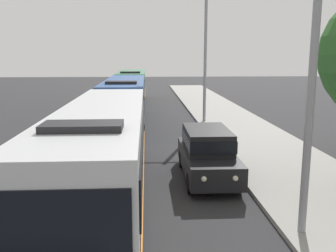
{
  "coord_description": "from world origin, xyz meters",
  "views": [
    {
      "loc": [
        0.1,
        -1.52,
        4.67
      ],
      "look_at": [
        0.92,
        12.69,
        1.97
      ],
      "focal_mm": 40.27,
      "sensor_mm": 36.0,
      "label": 1
    }
  ],
  "objects_px": {
    "bus_lead": "(103,149)",
    "bus_middle": "(132,85)",
    "streetlamp_mid": "(205,45)",
    "white_suv": "(207,152)",
    "streetlamp_near": "(315,37)",
    "bus_second_in_line": "(125,100)"
  },
  "relations": [
    {
      "from": "white_suv",
      "to": "streetlamp_near",
      "type": "bearing_deg",
      "value": -70.86
    },
    {
      "from": "bus_lead",
      "to": "bus_middle",
      "type": "distance_m",
      "value": 25.36
    },
    {
      "from": "bus_lead",
      "to": "white_suv",
      "type": "bearing_deg",
      "value": 27.77
    },
    {
      "from": "bus_second_in_line",
      "to": "streetlamp_mid",
      "type": "relative_size",
      "value": 1.36
    },
    {
      "from": "bus_middle",
      "to": "streetlamp_near",
      "type": "height_order",
      "value": "streetlamp_near"
    },
    {
      "from": "bus_lead",
      "to": "white_suv",
      "type": "height_order",
      "value": "bus_lead"
    },
    {
      "from": "streetlamp_near",
      "to": "bus_second_in_line",
      "type": "bearing_deg",
      "value": 108.65
    },
    {
      "from": "bus_middle",
      "to": "streetlamp_near",
      "type": "bearing_deg",
      "value": -79.21
    },
    {
      "from": "bus_middle",
      "to": "white_suv",
      "type": "relative_size",
      "value": 2.29
    },
    {
      "from": "bus_second_in_line",
      "to": "streetlamp_near",
      "type": "xyz_separation_m",
      "value": [
        5.4,
        -16.0,
        3.4
      ]
    },
    {
      "from": "streetlamp_near",
      "to": "bus_middle",
      "type": "bearing_deg",
      "value": 100.79
    },
    {
      "from": "bus_lead",
      "to": "streetlamp_near",
      "type": "xyz_separation_m",
      "value": [
        5.4,
        -2.95,
        3.4
      ]
    },
    {
      "from": "bus_second_in_line",
      "to": "white_suv",
      "type": "relative_size",
      "value": 2.37
    },
    {
      "from": "streetlamp_mid",
      "to": "bus_second_in_line",
      "type": "bearing_deg",
      "value": -172.68
    },
    {
      "from": "bus_middle",
      "to": "white_suv",
      "type": "height_order",
      "value": "bus_middle"
    },
    {
      "from": "bus_second_in_line",
      "to": "white_suv",
      "type": "height_order",
      "value": "bus_second_in_line"
    },
    {
      "from": "white_suv",
      "to": "streetlamp_near",
      "type": "height_order",
      "value": "streetlamp_near"
    },
    {
      "from": "bus_lead",
      "to": "streetlamp_near",
      "type": "bearing_deg",
      "value": -28.67
    },
    {
      "from": "bus_lead",
      "to": "bus_middle",
      "type": "xyz_separation_m",
      "value": [
        -0.0,
        25.36,
        -0.0
      ]
    },
    {
      "from": "white_suv",
      "to": "bus_middle",
      "type": "bearing_deg",
      "value": 98.98
    },
    {
      "from": "streetlamp_mid",
      "to": "white_suv",
      "type": "bearing_deg",
      "value": -98.21
    },
    {
      "from": "streetlamp_mid",
      "to": "bus_lead",
      "type": "bearing_deg",
      "value": -111.45
    }
  ]
}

